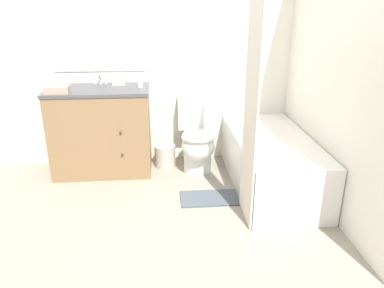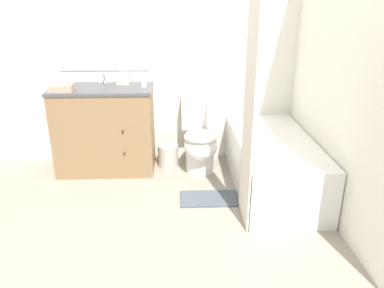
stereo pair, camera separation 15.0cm
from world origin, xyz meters
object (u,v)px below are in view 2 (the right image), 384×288
(bathtub, at_px, (273,163))
(wastebasket, at_px, (168,155))
(toilet, at_px, (200,139))
(bath_mat, at_px, (209,199))
(sink_faucet, at_px, (105,80))
(hand_towel_folded, at_px, (61,88))
(soap_dispenser, at_px, (144,81))
(tissue_box, at_px, (123,79))
(vanity_cabinet, at_px, (106,128))
(bath_towel_folded, at_px, (270,157))

(bathtub, xyz_separation_m, wastebasket, (-1.02, 0.55, -0.14))
(toilet, xyz_separation_m, bath_mat, (0.04, -0.66, -0.34))
(sink_faucet, relative_size, bathtub, 0.09)
(bathtub, xyz_separation_m, bath_mat, (-0.63, -0.22, -0.25))
(hand_towel_folded, relative_size, bath_mat, 0.43)
(toilet, xyz_separation_m, soap_dispenser, (-0.57, 0.07, 0.61))
(toilet, bearing_deg, bath_mat, -86.24)
(tissue_box, xyz_separation_m, hand_towel_folded, (-0.55, -0.33, -0.02))
(sink_faucet, distance_m, wastebasket, 1.05)
(toilet, height_order, hand_towel_folded, hand_towel_folded)
(sink_faucet, relative_size, tissue_box, 1.04)
(vanity_cabinet, xyz_separation_m, soap_dispenser, (0.42, 0.01, 0.50))
(vanity_cabinet, bearing_deg, wastebasket, 4.16)
(hand_towel_folded, bearing_deg, bathtub, -9.39)
(bath_towel_folded, bearing_deg, sink_faucet, 141.58)
(toilet, distance_m, soap_dispenser, 0.84)
(bathtub, relative_size, tissue_box, 11.19)
(soap_dispenser, xyz_separation_m, bath_towel_folded, (1.08, -1.00, -0.42))
(vanity_cabinet, xyz_separation_m, wastebasket, (0.65, 0.05, -0.34))
(vanity_cabinet, distance_m, hand_towel_folded, 0.61)
(bathtub, bearing_deg, hand_towel_folded, 170.61)
(tissue_box, relative_size, soap_dispenser, 0.98)
(sink_faucet, xyz_separation_m, hand_towel_folded, (-0.35, -0.36, -0.00))
(toilet, distance_m, hand_towel_folded, 1.47)
(toilet, relative_size, bath_towel_folded, 2.43)
(sink_faucet, height_order, bathtub, sink_faucet)
(tissue_box, xyz_separation_m, soap_dispenser, (0.22, -0.16, 0.01))
(bath_mat, bearing_deg, toilet, 93.76)
(wastebasket, distance_m, tissue_box, 0.95)
(bathtub, relative_size, wastebasket, 6.38)
(tissue_box, relative_size, bath_towel_folded, 0.44)
(wastebasket, xyz_separation_m, soap_dispenser, (-0.23, -0.04, 0.84))
(tissue_box, bearing_deg, vanity_cabinet, -140.19)
(vanity_cabinet, bearing_deg, tissue_box, 39.81)
(sink_faucet, bearing_deg, bath_towel_folded, -38.42)
(bathtub, xyz_separation_m, soap_dispenser, (-1.25, 0.51, 0.70))
(toilet, height_order, tissue_box, tissue_box)
(toilet, bearing_deg, bathtub, -32.90)
(hand_towel_folded, xyz_separation_m, bath_towel_folded, (1.85, -0.83, -0.39))
(bath_towel_folded, relative_size, bath_mat, 0.59)
(tissue_box, distance_m, bath_mat, 1.54)
(sink_faucet, bearing_deg, bathtub, -22.68)
(toilet, height_order, bathtub, toilet)
(bathtub, height_order, hand_towel_folded, hand_towel_folded)
(bathtub, bearing_deg, vanity_cabinet, 163.34)
(bathtub, relative_size, bath_mat, 2.91)
(soap_dispenser, bearing_deg, hand_towel_folded, -167.41)
(sink_faucet, bearing_deg, toilet, -14.70)
(sink_faucet, height_order, soap_dispenser, soap_dispenser)
(sink_faucet, relative_size, hand_towel_folded, 0.62)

